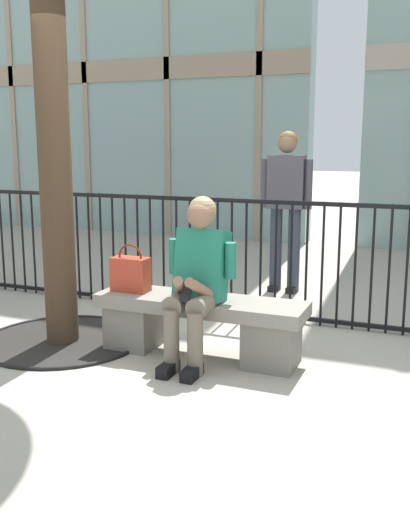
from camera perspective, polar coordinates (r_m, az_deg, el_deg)
The scene contains 6 objects.
ground_plane at distance 4.58m, azimuth -0.48°, elevation -9.47°, with size 60.00×60.00×0.00m, color #A8A091.
stone_bench at distance 4.49m, azimuth -0.49°, elevation -6.23°, with size 1.60×0.44×0.45m.
seated_person_with_phone at distance 4.27m, azimuth -0.75°, elevation -1.88°, with size 0.52×0.66×1.21m.
handbag_on_bench at distance 4.65m, azimuth -7.14°, elevation -1.66°, with size 0.29×0.15×0.37m.
bystander_at_railing at distance 6.41m, azimuth 7.78°, elevation 5.45°, with size 0.55×0.27×1.71m.
plaza_railing at distance 5.41m, azimuth 3.95°, elevation -0.23°, with size 9.20×0.04×1.10m.
Camera 1 is at (1.66, -3.96, 1.59)m, focal length 41.74 mm.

